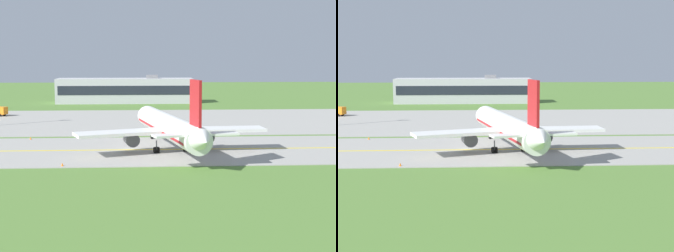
% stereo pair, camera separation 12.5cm
% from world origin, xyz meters
% --- Properties ---
extents(ground_plane, '(500.00, 500.00, 0.00)m').
position_xyz_m(ground_plane, '(0.00, 0.00, 0.00)').
color(ground_plane, '#517A33').
extents(taxiway_strip, '(240.00, 28.00, 0.10)m').
position_xyz_m(taxiway_strip, '(0.00, 0.00, 0.05)').
color(taxiway_strip, '#9E9B93').
rests_on(taxiway_strip, ground).
extents(apron_pad, '(140.00, 52.00, 0.10)m').
position_xyz_m(apron_pad, '(10.00, 42.00, 0.05)').
color(apron_pad, '#9E9B93').
rests_on(apron_pad, ground).
extents(taxiway_centreline, '(220.00, 0.60, 0.01)m').
position_xyz_m(taxiway_centreline, '(0.00, 0.00, 0.11)').
color(taxiway_centreline, yellow).
rests_on(taxiway_centreline, taxiway_strip).
extents(airplane_lead, '(32.17, 39.45, 12.70)m').
position_xyz_m(airplane_lead, '(6.76, -1.25, 4.13)').
color(airplane_lead, white).
rests_on(airplane_lead, ground).
extents(terminal_building, '(47.50, 11.62, 9.81)m').
position_xyz_m(terminal_building, '(-3.02, 95.42, 4.33)').
color(terminal_building, '#B2B2B7').
rests_on(terminal_building, ground).
extents(traffic_cone_near_edge, '(0.44, 0.44, 0.60)m').
position_xyz_m(traffic_cone_near_edge, '(-19.29, 12.40, 0.30)').
color(traffic_cone_near_edge, orange).
rests_on(traffic_cone_near_edge, ground).
extents(traffic_cone_mid_edge, '(0.44, 0.44, 0.60)m').
position_xyz_m(traffic_cone_mid_edge, '(-9.59, -12.96, 0.30)').
color(traffic_cone_mid_edge, orange).
rests_on(traffic_cone_mid_edge, ground).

